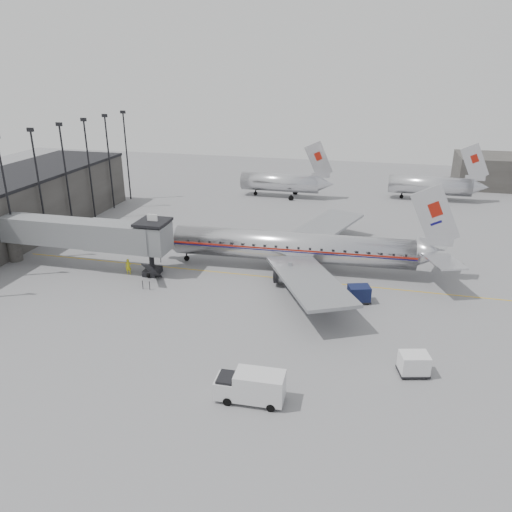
{
  "coord_description": "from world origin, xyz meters",
  "views": [
    {
      "loc": [
        14.84,
        -44.88,
        22.88
      ],
      "look_at": [
        2.86,
        4.08,
        3.2
      ],
      "focal_mm": 35.0,
      "sensor_mm": 36.0,
      "label": 1
    }
  ],
  "objects_px": {
    "service_van": "(251,386)",
    "ramp_worker": "(128,267)",
    "baggage_cart_navy": "(359,294)",
    "baggage_cart_white": "(414,364)",
    "airliner": "(298,247)"
  },
  "relations": [
    {
      "from": "airliner",
      "to": "baggage_cart_navy",
      "type": "relative_size",
      "value": 13.24
    },
    {
      "from": "airliner",
      "to": "baggage_cart_white",
      "type": "height_order",
      "value": "airliner"
    },
    {
      "from": "airliner",
      "to": "baggage_cart_white",
      "type": "bearing_deg",
      "value": -59.29
    },
    {
      "from": "baggage_cart_white",
      "to": "service_van",
      "type": "bearing_deg",
      "value": -166.11
    },
    {
      "from": "service_van",
      "to": "baggage_cart_white",
      "type": "bearing_deg",
      "value": 26.55
    },
    {
      "from": "service_van",
      "to": "ramp_worker",
      "type": "relative_size",
      "value": 2.77
    },
    {
      "from": "service_van",
      "to": "baggage_cart_white",
      "type": "height_order",
      "value": "service_van"
    },
    {
      "from": "baggage_cart_navy",
      "to": "baggage_cart_white",
      "type": "height_order",
      "value": "baggage_cart_white"
    },
    {
      "from": "service_van",
      "to": "baggage_cart_navy",
      "type": "height_order",
      "value": "service_van"
    },
    {
      "from": "baggage_cart_navy",
      "to": "ramp_worker",
      "type": "bearing_deg",
      "value": 160.54
    },
    {
      "from": "ramp_worker",
      "to": "service_van",
      "type": "bearing_deg",
      "value": -52.75
    },
    {
      "from": "baggage_cart_navy",
      "to": "baggage_cart_white",
      "type": "bearing_deg",
      "value": -85.14
    },
    {
      "from": "service_van",
      "to": "ramp_worker",
      "type": "distance_m",
      "value": 27.15
    },
    {
      "from": "baggage_cart_white",
      "to": "ramp_worker",
      "type": "relative_size",
      "value": 1.44
    },
    {
      "from": "airliner",
      "to": "baggage_cart_navy",
      "type": "distance_m",
      "value": 10.39
    }
  ]
}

